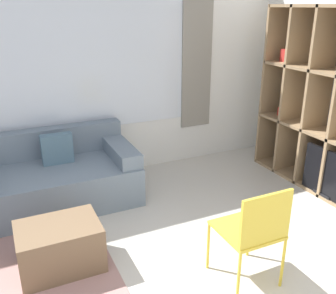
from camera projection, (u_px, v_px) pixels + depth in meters
name	position (u px, v px, depth m)	size (l,w,h in m)	color
wall_back	(63.00, 73.00, 4.38)	(6.99, 0.11, 2.70)	white
shelving_unit	(333.00, 105.00, 4.27)	(0.42, 1.99, 2.12)	#515660
couch_main	(54.00, 178.00, 4.19)	(1.78, 0.97, 0.78)	slate
ottoman	(60.00, 247.00, 3.14)	(0.67, 0.49, 0.41)	brown
folding_chair	(254.00, 228.00, 2.84)	(0.44, 0.46, 0.86)	gold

